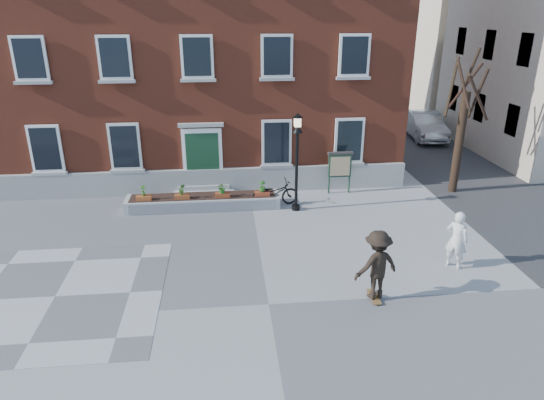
{
  "coord_description": "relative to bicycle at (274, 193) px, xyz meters",
  "views": [
    {
      "loc": [
        -1.07,
        -11.31,
        7.64
      ],
      "look_at": [
        0.5,
        4.0,
        1.5
      ],
      "focal_mm": 32.0,
      "sensor_mm": 36.0,
      "label": 1
    }
  ],
  "objects": [
    {
      "name": "side_street",
      "position": [
        17.09,
        12.68,
        6.48
      ],
      "size": [
        15.2,
        36.0,
        14.5
      ],
      "color": "#37373A",
      "rests_on": "ground"
    },
    {
      "name": "notice_board",
      "position": [
        2.99,
        1.19,
        0.72
      ],
      "size": [
        1.1,
        0.16,
        1.87
      ],
      "color": "#183020",
      "rests_on": "ground"
    },
    {
      "name": "bystander",
      "position": [
        5.1,
        -5.59,
        0.4
      ],
      "size": [
        0.8,
        0.8,
        1.88
      ],
      "primitive_type": "imported",
      "rotation": [
        0.0,
        0.0,
        2.35
      ],
      "color": "silver",
      "rests_on": "ground"
    },
    {
      "name": "parked_car",
      "position": [
        10.47,
        10.15,
        0.27
      ],
      "size": [
        2.15,
        5.08,
        1.63
      ],
      "primitive_type": "imported",
      "rotation": [
        0.0,
        0.0,
        -0.09
      ],
      "color": "silver",
      "rests_on": "ground"
    },
    {
      "name": "bare_tree",
      "position": [
        8.1,
        0.9,
        2.25
      ],
      "size": [
        1.83,
        1.83,
        6.16
      ],
      "color": "black",
      "rests_on": "ground"
    },
    {
      "name": "lamp_post",
      "position": [
        0.83,
        -0.52,
        2.0
      ],
      "size": [
        0.4,
        0.4,
        3.93
      ],
      "color": "black",
      "rests_on": "ground"
    },
    {
      "name": "checker_patch",
      "position": [
        -6.9,
        -6.11,
        -0.54
      ],
      "size": [
        6.0,
        6.0,
        0.01
      ],
      "primitive_type": "cube",
      "color": "#59595C",
      "rests_on": "ground"
    },
    {
      "name": "bicycle",
      "position": [
        0.0,
        0.0,
        0.0
      ],
      "size": [
        2.16,
        1.12,
        1.08
      ],
      "primitive_type": "imported",
      "rotation": [
        0.0,
        0.0,
        1.78
      ],
      "color": "black",
      "rests_on": "ground"
    },
    {
      "name": "ground",
      "position": [
        -0.9,
        -7.11,
        -0.54
      ],
      "size": [
        100.0,
        100.0,
        0.0
      ],
      "primitive_type": "plane",
      "color": "gray",
      "rests_on": "ground"
    },
    {
      "name": "planter_assembly",
      "position": [
        -2.89,
        0.07,
        -0.24
      ],
      "size": [
        6.2,
        1.12,
        1.15
      ],
      "color": "#B7B8B3",
      "rests_on": "ground"
    },
    {
      "name": "skateboarder",
      "position": [
        2.07,
        -7.12,
        0.54
      ],
      "size": [
        1.46,
        1.08,
        2.09
      ],
      "color": "brown",
      "rests_on": "ground"
    },
    {
      "name": "brick_building",
      "position": [
        -2.9,
        6.87,
        5.76
      ],
      "size": [
        18.4,
        10.85,
        12.6
      ],
      "color": "brown",
      "rests_on": "ground"
    }
  ]
}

